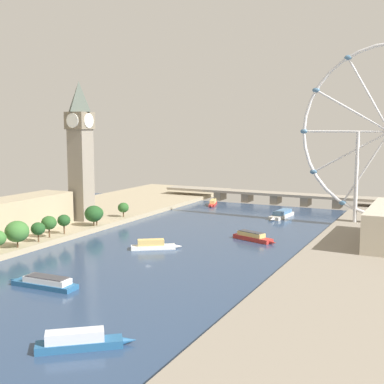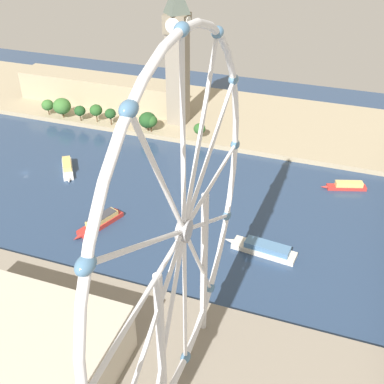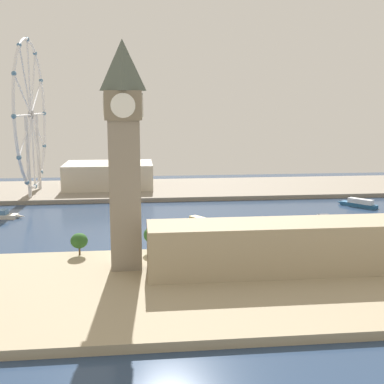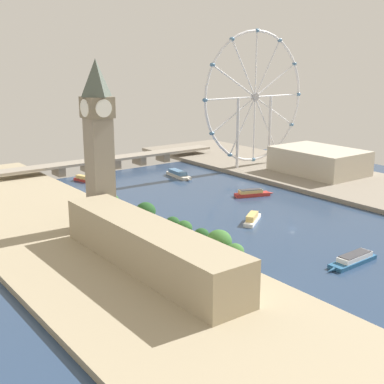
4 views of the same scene
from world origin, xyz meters
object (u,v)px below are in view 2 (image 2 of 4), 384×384
Objects in this scene: tour_boat_6 at (100,222)px; tour_boat_0 at (67,167)px; clock_tower at (178,53)px; ferris_wheel at (184,233)px; tour_boat_4 at (264,249)px; riverside_hall at (6,354)px; parliament_block at (98,90)px; tour_boat_5 at (347,186)px.

tour_boat_0 is at bearing -112.91° from tour_boat_6.
tour_boat_6 is at bearing 1.90° from clock_tower.
ferris_wheel reaches higher than tour_boat_0.
tour_boat_4 is (-69.18, 11.44, -57.09)m from ferris_wheel.
riverside_hall is at bearing 4.94° from clock_tower.
ferris_wheel is 4.59× the size of tour_boat_0.
tour_boat_0 reaches higher than tour_boat_4.
clock_tower is 2.63× the size of tour_boat_4.
tour_boat_0 is 124.22m from tour_boat_4.
parliament_block is at bearing -33.13° from tour_boat_4.
tour_boat_4 is at bearing 40.12° from tour_boat_0.
ferris_wheel reaches higher than clock_tower.
parliament_block is 3.43× the size of tour_boat_4.
tour_boat_6 is at bearing 28.73° from parliament_block.
clock_tower reaches higher than parliament_block.
parliament_block reaches higher than tour_boat_4.
tour_boat_6 is (39.47, 42.24, -0.07)m from tour_boat_0.
ferris_wheel reaches higher than riverside_hall.
parliament_block is (-11.51, -65.68, -36.18)m from clock_tower.
tour_boat_6 is (-62.83, -66.04, -57.20)m from ferris_wheel.
parliament_block is 1.70× the size of riverside_hall.
parliament_block is 4.84× the size of tour_boat_5.
clock_tower is at bearing 118.71° from tour_boat_0.
tour_boat_5 is at bearing 67.85° from tour_boat_0.
tour_boat_4 reaches higher than tour_boat_6.
tour_boat_0 is at bearing -155.69° from riverside_hall.
tour_boat_5 is (54.69, 177.34, -10.83)m from parliament_block.
tour_boat_5 is (-134.93, 41.80, -57.39)m from ferris_wheel.
tour_boat_4 is (120.44, 146.98, -10.53)m from parliament_block.
ferris_wheel is at bearing 86.81° from tour_boat_4.
tour_boat_0 is 1.01× the size of tour_boat_5.
riverside_hall is at bearing 21.50° from parliament_block.
tour_boat_5 is (-32.63, 150.08, -0.25)m from tour_boat_0.
ferris_wheel reaches higher than tour_boat_4.
tour_boat_5 is at bearing 162.79° from ferris_wheel.
ferris_wheel is 152.47m from tour_boat_5.
clock_tower is 3.66× the size of tour_boat_0.
ferris_wheel is at bearing 21.42° from clock_tower.
ferris_wheel is 4.65× the size of tour_boat_5.
riverside_hall is at bearing 29.24° from tour_boat_6.
riverside_hall is at bearing 41.43° from tour_boat_5.
riverside_hall is (198.90, 17.19, -36.31)m from clock_tower.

